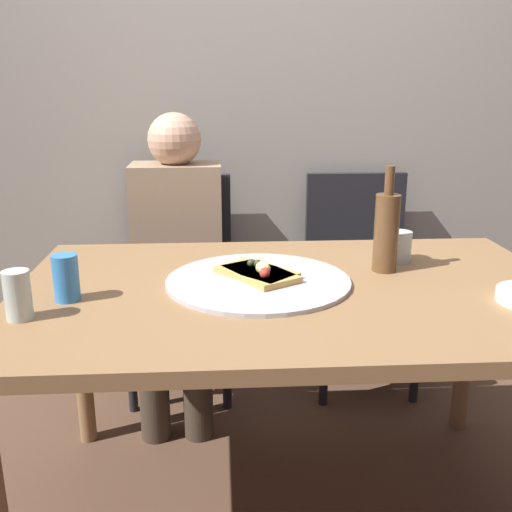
# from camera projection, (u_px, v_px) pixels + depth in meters

# --- Properties ---
(ground_plane) EXTENTS (8.00, 8.00, 0.00)m
(ground_plane) POSITION_uv_depth(u_px,v_px,m) (290.00, 509.00, 1.82)
(ground_plane) COLOR #513828
(back_wall) EXTENTS (6.00, 0.10, 2.60)m
(back_wall) POSITION_uv_depth(u_px,v_px,m) (264.00, 78.00, 2.53)
(back_wall) COLOR gray
(back_wall) RESTS_ON ground_plane
(dining_table) EXTENTS (1.53, 0.96, 0.74)m
(dining_table) POSITION_uv_depth(u_px,v_px,m) (293.00, 311.00, 1.63)
(dining_table) COLOR olive
(dining_table) RESTS_ON ground_plane
(pizza_tray) EXTENTS (0.52, 0.52, 0.01)m
(pizza_tray) POSITION_uv_depth(u_px,v_px,m) (258.00, 281.00, 1.63)
(pizza_tray) COLOR #ADADB2
(pizza_tray) RESTS_ON dining_table
(pizza_slice_last) EXTENTS (0.23, 0.26, 0.05)m
(pizza_slice_last) POSITION_uv_depth(u_px,v_px,m) (261.00, 273.00, 1.64)
(pizza_slice_last) COLOR tan
(pizza_slice_last) RESTS_ON pizza_tray
(pizza_slice_extra) EXTENTS (0.25, 0.25, 0.05)m
(pizza_slice_extra) POSITION_uv_depth(u_px,v_px,m) (257.00, 272.00, 1.65)
(pizza_slice_extra) COLOR tan
(pizza_slice_extra) RESTS_ON pizza_tray
(wine_bottle) EXTENTS (0.07, 0.07, 0.31)m
(wine_bottle) POSITION_uv_depth(u_px,v_px,m) (386.00, 231.00, 1.71)
(wine_bottle) COLOR brown
(wine_bottle) RESTS_ON dining_table
(tumbler_near) EXTENTS (0.06, 0.06, 0.12)m
(tumbler_near) POSITION_uv_depth(u_px,v_px,m) (18.00, 295.00, 1.37)
(tumbler_near) COLOR #B7C6BC
(tumbler_near) RESTS_ON dining_table
(tumbler_far) EXTENTS (0.08, 0.08, 0.10)m
(tumbler_far) POSITION_uv_depth(u_px,v_px,m) (399.00, 246.00, 1.82)
(tumbler_far) COLOR silver
(tumbler_far) RESTS_ON dining_table
(soda_can) EXTENTS (0.07, 0.07, 0.12)m
(soda_can) POSITION_uv_depth(u_px,v_px,m) (66.00, 278.00, 1.49)
(soda_can) COLOR #337AC1
(soda_can) RESTS_ON dining_table
(chair_left) EXTENTS (0.44, 0.44, 0.90)m
(chair_left) POSITION_uv_depth(u_px,v_px,m) (180.00, 269.00, 2.49)
(chair_left) COLOR black
(chair_left) RESTS_ON ground_plane
(chair_right) EXTENTS (0.44, 0.44, 0.90)m
(chair_right) POSITION_uv_depth(u_px,v_px,m) (359.00, 265.00, 2.54)
(chair_right) COLOR black
(chair_right) RESTS_ON ground_plane
(guest_in_sweater) EXTENTS (0.36, 0.56, 1.17)m
(guest_in_sweater) POSITION_uv_depth(u_px,v_px,m) (177.00, 250.00, 2.31)
(guest_in_sweater) COLOR #937A60
(guest_in_sweater) RESTS_ON ground_plane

